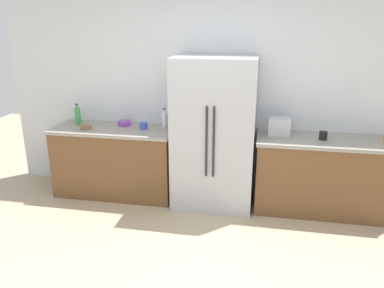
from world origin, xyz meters
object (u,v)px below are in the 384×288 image
object	(u,v)px
bottle_b	(78,116)
bowl_b	(124,123)
bottle_a	(164,120)
cup_c	(143,126)
toaster	(279,127)
refrigerator	(214,133)
cup_a	(323,136)
bowl_a	(86,127)

from	to	relation	value
bottle_b	bowl_b	distance (m)	0.62
bottle_a	cup_c	size ratio (longest dim) A/B	2.50
bottle_a	bottle_b	size ratio (longest dim) A/B	0.88
toaster	bottle_b	size ratio (longest dim) A/B	0.93
refrigerator	cup_c	bearing A→B (deg)	175.49
bottle_a	cup_c	xyz separation A→B (m)	(-0.24, -0.14, -0.06)
bottle_a	cup_a	world-z (taller)	bottle_a
toaster	bowl_b	bearing A→B (deg)	177.44
bottle_a	bowl_a	distance (m)	0.99
bottle_a	cup_a	size ratio (longest dim) A/B	2.51
toaster	bowl_b	size ratio (longest dim) A/B	1.51
refrigerator	cup_a	distance (m)	1.24
refrigerator	bottle_b	world-z (taller)	refrigerator
toaster	cup_a	distance (m)	0.50
refrigerator	bottle_a	size ratio (longest dim) A/B	7.49
cup_a	bowl_a	size ratio (longest dim) A/B	0.64
bottle_a	cup_c	distance (m)	0.28
refrigerator	toaster	xyz separation A→B (m)	(0.75, 0.10, 0.09)
toaster	bowl_a	size ratio (longest dim) A/B	1.70
bottle_a	bowl_a	size ratio (longest dim) A/B	1.62
toaster	bowl_b	world-z (taller)	toaster
toaster	cup_a	xyz separation A→B (m)	(0.49, -0.09, -0.06)
refrigerator	bowl_a	xyz separation A→B (m)	(-1.61, -0.06, 0.01)
toaster	cup_a	bearing A→B (deg)	-9.87
refrigerator	bowl_a	bearing A→B (deg)	-177.72
toaster	bottle_a	distance (m)	1.42
bottle_a	bowl_b	world-z (taller)	bottle_a
bottle_b	cup_c	bearing A→B (deg)	-3.50
bottle_a	bottle_b	distance (m)	1.14
bottle_a	cup_a	xyz separation A→B (m)	(1.91, -0.19, -0.05)
refrigerator	toaster	bearing A→B (deg)	7.71
toaster	cup_c	size ratio (longest dim) A/B	2.62
bowl_b	refrigerator	bearing A→B (deg)	-8.99
bowl_b	toaster	bearing A→B (deg)	-2.56
toaster	bottle_a	bearing A→B (deg)	175.76
bottle_b	bowl_a	size ratio (longest dim) A/B	1.83
cup_c	bottle_a	bearing A→B (deg)	29.81
bowl_b	bottle_a	bearing A→B (deg)	1.94
refrigerator	bowl_b	size ratio (longest dim) A/B	10.78
bowl_b	cup_a	bearing A→B (deg)	-4.04
bottle_b	cup_c	xyz separation A→B (m)	(0.90, -0.06, -0.07)
refrigerator	bottle_b	xyz separation A→B (m)	(-1.80, 0.13, 0.10)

